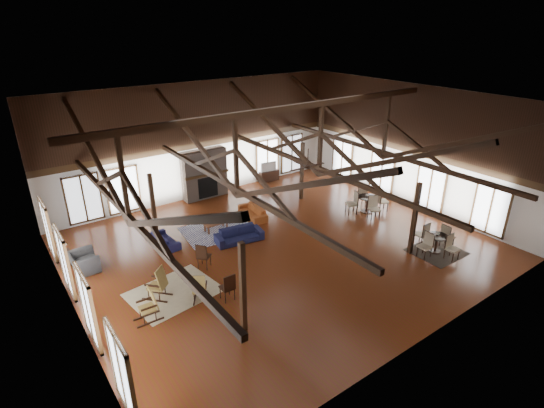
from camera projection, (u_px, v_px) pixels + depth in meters
floor at (280, 246)px, 17.81m from camera, size 16.00×16.00×0.00m
ceiling at (281, 102)px, 15.40m from camera, size 16.00×14.00×0.02m
wall_back at (199, 141)px, 21.81m from camera, size 16.00×0.02×6.00m
wall_front at (436, 253)px, 11.40m from camera, size 16.00×0.02×6.00m
wall_left at (61, 235)px, 12.33m from camera, size 0.02×14.00×6.00m
wall_right at (411, 147)px, 20.88m from camera, size 0.02×14.00×6.00m
roof_truss at (281, 154)px, 16.19m from camera, size 15.60×14.07×3.14m
post_grid at (280, 214)px, 17.20m from camera, size 8.16×7.16×3.05m
fireplace at (204, 174)px, 22.25m from camera, size 2.50×0.69×2.60m
ceiling_fan at (308, 166)px, 15.83m from camera, size 1.60×1.60×0.75m
sofa_navy_front at (239, 235)px, 18.12m from camera, size 2.15×1.10×0.60m
sofa_navy_left at (165, 239)px, 17.87m from camera, size 1.69×0.72×0.49m
sofa_orange at (253, 212)px, 20.35m from camera, size 1.92×0.92×0.54m
coffee_table at (216, 223)px, 19.03m from camera, size 1.12×0.58×0.42m
vase at (213, 221)px, 18.91m from camera, size 0.18×0.18×0.19m
armchair at (84, 262)px, 15.98m from camera, size 1.13×0.99×0.73m
side_table_lamp at (65, 255)px, 16.36m from camera, size 0.43×0.43×1.10m
rocking_chair_a at (159, 284)px, 14.31m from camera, size 0.98×1.01×1.19m
rocking_chair_b at (199, 289)px, 14.22m from camera, size 0.77×0.89×1.01m
rocking_chair_c at (150, 305)px, 13.32m from camera, size 0.89×0.51×1.12m
side_chair_a at (203, 254)px, 16.00m from camera, size 0.63×0.63×1.06m
side_chair_b at (228, 286)px, 14.16m from camera, size 0.44×0.44×1.04m
cafe_table_near at (437, 240)px, 17.23m from camera, size 1.96×1.96×1.03m
cafe_table_far at (367, 201)px, 20.77m from camera, size 2.17×2.17×1.12m
cup_near at (438, 234)px, 17.19m from camera, size 0.14×0.14×0.10m
cup_far at (367, 195)px, 20.74m from camera, size 0.13×0.13×0.09m
tv_console at (268, 176)px, 24.94m from camera, size 1.22×0.46×0.61m
television at (268, 166)px, 24.67m from camera, size 0.99×0.25×0.56m
rug_tan at (174, 292)px, 14.83m from camera, size 3.18×2.64×0.01m
rug_navy at (218, 230)px, 19.14m from camera, size 3.33×2.64×0.01m
rug_dark at (437, 252)px, 17.40m from camera, size 2.01×1.83×0.01m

